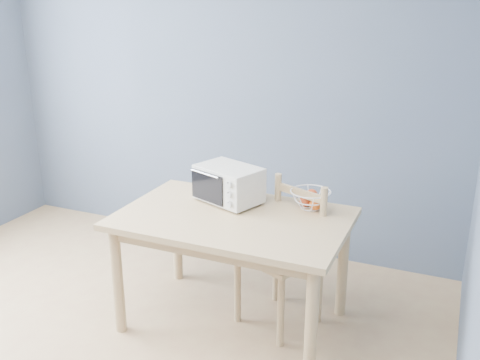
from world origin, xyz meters
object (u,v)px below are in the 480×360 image
at_px(dining_table, 233,231).
at_px(toaster_oven, 227,183).
at_px(fruit_basket, 311,199).
at_px(dining_chair, 284,256).

distance_m(dining_table, toaster_oven, 0.34).
height_order(dining_table, toaster_oven, toaster_oven).
height_order(fruit_basket, dining_chair, dining_chair).
height_order(dining_table, fruit_basket, fruit_basket).
relative_size(dining_table, fruit_basket, 4.10).
relative_size(dining_table, dining_chair, 1.50).
xyz_separation_m(toaster_oven, dining_chair, (0.42, -0.05, -0.42)).
bearing_deg(dining_chair, toaster_oven, -163.94).
distance_m(dining_table, dining_chair, 0.38).
distance_m(toaster_oven, fruit_basket, 0.55).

